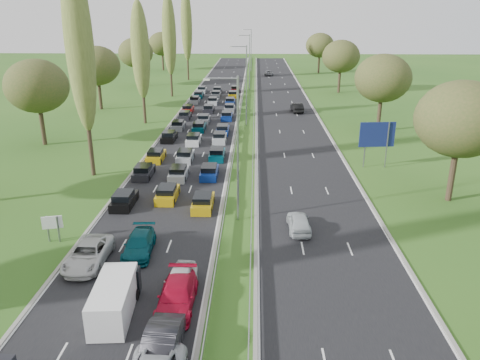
{
  "coord_description": "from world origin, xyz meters",
  "views": [
    {
      "loc": [
        5.85,
        6.88,
        16.58
      ],
      "look_at": [
        4.48,
        48.73,
        1.5
      ],
      "focal_mm": 35.0,
      "sensor_mm": 36.0,
      "label": 1
    }
  ],
  "objects_px": {
    "direction_sign": "(377,137)",
    "info_sign": "(53,225)",
    "near_car_2": "(88,254)",
    "white_van_rear": "(115,298)"
  },
  "relations": [
    {
      "from": "direction_sign",
      "to": "info_sign",
      "type": "bearing_deg",
      "value": -146.35
    },
    {
      "from": "near_car_2",
      "to": "direction_sign",
      "type": "height_order",
      "value": "direction_sign"
    },
    {
      "from": "white_van_rear",
      "to": "near_car_2",
      "type": "bearing_deg",
      "value": 117.96
    },
    {
      "from": "white_van_rear",
      "to": "info_sign",
      "type": "relative_size",
      "value": 2.44
    },
    {
      "from": "near_car_2",
      "to": "white_van_rear",
      "type": "relative_size",
      "value": 1.06
    },
    {
      "from": "white_van_rear",
      "to": "info_sign",
      "type": "height_order",
      "value": "info_sign"
    },
    {
      "from": "info_sign",
      "to": "direction_sign",
      "type": "relative_size",
      "value": 0.4
    },
    {
      "from": "info_sign",
      "to": "direction_sign",
      "type": "distance_m",
      "value": 34.67
    },
    {
      "from": "near_car_2",
      "to": "direction_sign",
      "type": "xyz_separation_m",
      "value": [
        25.02,
        22.45,
        2.8
      ]
    },
    {
      "from": "near_car_2",
      "to": "info_sign",
      "type": "height_order",
      "value": "info_sign"
    }
  ]
}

